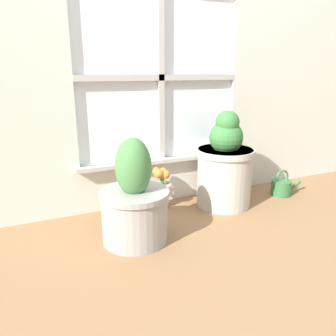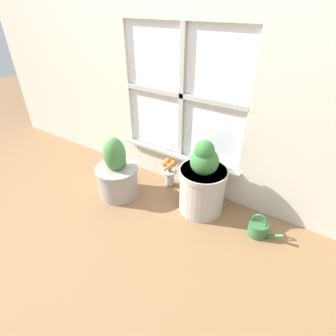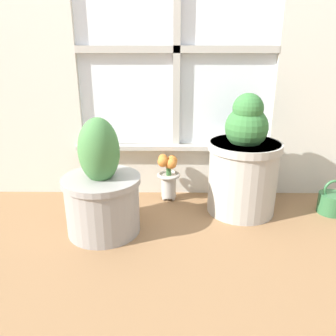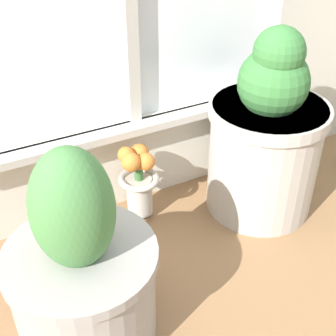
# 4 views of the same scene
# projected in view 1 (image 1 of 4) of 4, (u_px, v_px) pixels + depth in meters

# --- Properties ---
(ground_plane) EXTENTS (10.00, 10.00, 0.00)m
(ground_plane) POSITION_uv_depth(u_px,v_px,m) (209.00, 241.00, 1.64)
(ground_plane) COLOR olive
(potted_plant_left) EXTENTS (0.34, 0.34, 0.52)m
(potted_plant_left) POSITION_uv_depth(u_px,v_px,m) (135.00, 203.00, 1.60)
(potted_plant_left) COLOR #9E9993
(potted_plant_left) RESTS_ON ground_plane
(potted_plant_right) EXTENTS (0.36, 0.36, 0.60)m
(potted_plant_right) POSITION_uv_depth(u_px,v_px,m) (225.00, 166.00, 2.03)
(potted_plant_right) COLOR #B7B2A8
(potted_plant_right) RESTS_ON ground_plane
(flower_vase) EXTENTS (0.13, 0.13, 0.26)m
(flower_vase) POSITION_uv_depth(u_px,v_px,m) (162.00, 184.00, 2.02)
(flower_vase) COLOR #BCB7AD
(flower_vase) RESTS_ON ground_plane
(watering_can) EXTENTS (0.24, 0.13, 0.18)m
(watering_can) POSITION_uv_depth(u_px,v_px,m) (282.00, 187.00, 2.24)
(watering_can) COLOR #336B3D
(watering_can) RESTS_ON ground_plane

